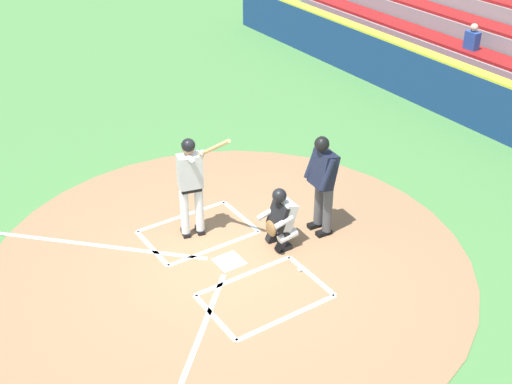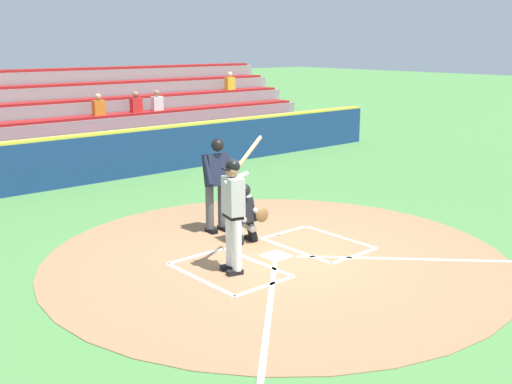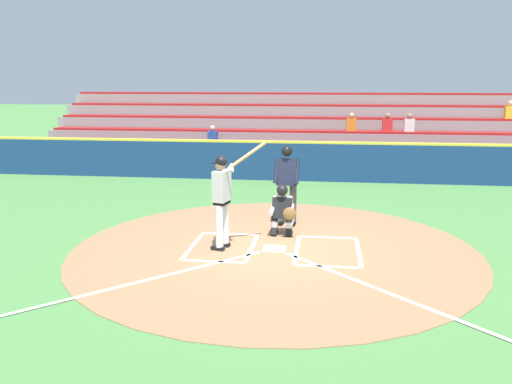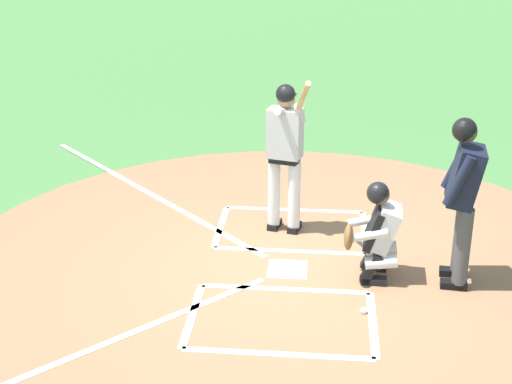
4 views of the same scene
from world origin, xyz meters
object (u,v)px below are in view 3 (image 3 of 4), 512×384
at_px(catcher, 283,209).
at_px(plate_umpire, 287,180).
at_px(baseball, 318,237).
at_px(batter, 222,195).

xyz_separation_m(catcher, plate_umpire, (-0.02, -0.86, 0.49)).
bearing_deg(baseball, catcher, -10.45).
bearing_deg(baseball, batter, 26.21).
xyz_separation_m(batter, plate_umpire, (-1.12, -1.91, -0.02)).
bearing_deg(catcher, baseball, 169.55).
distance_m(batter, catcher, 1.61).
relative_size(catcher, baseball, 15.27).
relative_size(plate_umpire, baseball, 25.20).
relative_size(batter, plate_umpire, 1.14).
xyz_separation_m(batter, catcher, (-1.10, -1.06, -0.51)).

